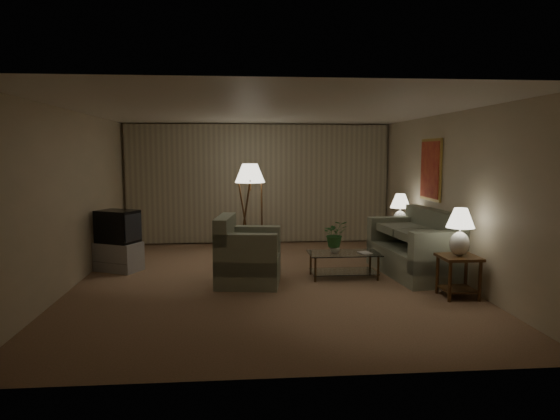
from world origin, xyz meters
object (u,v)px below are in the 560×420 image
Objects in this scene: table_lamp_far at (400,208)px; floor_lamp at (250,208)px; tv_cabinet at (119,256)px; ottoman at (256,238)px; vase at (335,248)px; armchair at (249,257)px; coffee_table at (344,261)px; table_lamp_near at (460,228)px; side_table_near at (458,269)px; sofa at (415,249)px; crt_tv at (118,226)px; side_table_far at (399,239)px.

floor_lamp reaches higher than table_lamp_far.
ottoman is at bearing 65.08° from tv_cabinet.
table_lamp_far reaches higher than vase.
armchair is at bearing -92.25° from floor_lamp.
tv_cabinet is at bearing 167.31° from vase.
table_lamp_far is 1.08× the size of ottoman.
table_lamp_near is at bearing -42.08° from coffee_table.
side_table_near is 0.90× the size of table_lamp_far.
armchair is 0.69× the size of floor_lamp.
side_table_near is at bearing -42.08° from coffee_table.
sofa is 3.13× the size of table_lamp_near.
table_lamp_far is 0.84× the size of crt_tv.
coffee_table is at bearing 14.76° from crt_tv.
sofa is at bearing 4.13° from vase.
vase is (3.67, -0.83, 0.25)m from tv_cabinet.
sofa is at bearing -34.27° from floor_lamp.
table_lamp_near is at bearing -39.17° from vase.
side_table_near is 5.61m from crt_tv.
floor_lamp is (-2.87, 0.60, -0.03)m from table_lamp_far.
crt_tv reaches higher than sofa.
crt_tv reaches higher than ottoman.
floor_lamp reaches higher than tv_cabinet.
side_table_near is at bearing -90.00° from table_lamp_far.
vase is (-1.53, 1.25, -0.50)m from table_lamp_near.
armchair is 7.41× the size of vase.
floor_lamp is at bearing 131.85° from side_table_near.
sofa reaches higher than vase.
vase is at bearing -72.64° from armchair.
crt_tv is (-5.20, -0.52, 0.39)m from side_table_far.
side_table_far is (-0.00, 2.60, -0.02)m from side_table_near.
vase reaches higher than tv_cabinet.
side_table_far is at bearing 32.73° from tv_cabinet.
tv_cabinet is at bearing 158.25° from side_table_near.
coffee_table is at bearing -135.72° from table_lamp_far.
floor_lamp is 1.12m from ottoman.
table_lamp_near is 0.37× the size of floor_lamp.
side_table_near is at bearing -90.00° from side_table_far.
table_lamp_near is 2.00m from coffee_table.
coffee_table is 3.08m from ottoman.
table_lamp_far is 0.76× the size of tv_cabinet.
table_lamp_near reaches higher than tv_cabinet.
floor_lamp reaches higher than ottoman.
table_lamp_far is (-0.00, 2.60, -0.01)m from table_lamp_near.
table_lamp_near is at bearing -48.15° from floor_lamp.
side_table_far is 5.23m from tv_cabinet.
table_lamp_near is (0.15, -1.35, 0.57)m from sofa.
sofa is 5.11m from crt_tv.
side_table_near is 0.59m from table_lamp_near.
floor_lamp reaches higher than side_table_near.
armchair is at bearing -88.95° from sofa.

